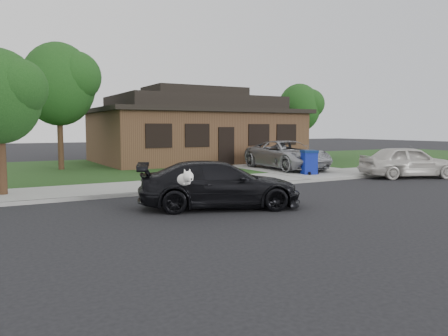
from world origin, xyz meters
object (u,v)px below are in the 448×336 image
sedan (219,184)px  minivan (287,155)px  recycling_bin (309,162)px  white_compact (408,162)px

sedan → minivan: 10.64m
recycling_bin → minivan: bearing=95.0°
minivan → white_compact: minivan is taller
white_compact → sedan: bearing=123.7°
minivan → recycling_bin: 2.53m
minivan → white_compact: size_ratio=1.24×
sedan → minivan: (7.87, 7.16, 0.21)m
sedan → white_compact: (10.95, 2.35, 0.06)m
minivan → white_compact: (3.08, -4.81, -0.15)m
sedan → minivan: size_ratio=0.93×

